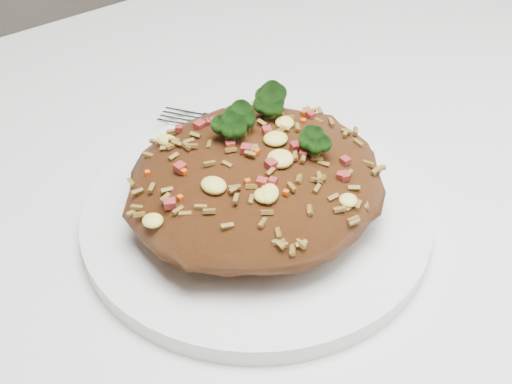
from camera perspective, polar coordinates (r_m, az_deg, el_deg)
plate at (r=0.49m, az=0.00°, el=-1.93°), size 0.24×0.24×0.01m
fried_rice at (r=0.47m, az=0.02°, el=1.62°), size 0.18×0.16×0.07m
fork at (r=0.55m, az=0.95°, el=4.69°), size 0.11×0.14×0.00m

